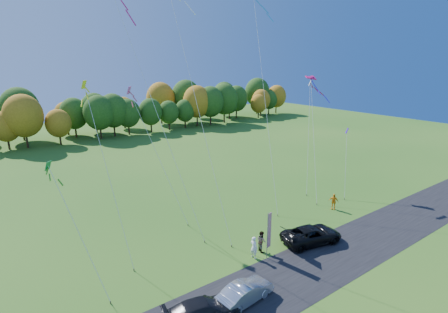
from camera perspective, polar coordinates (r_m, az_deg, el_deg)
ground at (r=31.15m, az=6.76°, el=-14.95°), size 160.00×160.00×0.00m
asphalt_strip at (r=28.82m, az=12.43°, el=-17.97°), size 90.00×6.00×0.01m
tree_line at (r=78.32m, az=-21.69°, el=2.78°), size 116.00×12.00×10.00m
black_suv at (r=32.68m, az=14.11°, el=-12.27°), size 5.96×3.77×1.53m
silver_sedan at (r=25.13m, az=3.48°, el=-21.25°), size 4.42×1.96×1.41m
dark_truck_a at (r=23.70m, az=-3.51°, el=-23.82°), size 5.26×2.91×1.44m
person_tailgate_a at (r=29.56m, az=4.91°, el=-14.56°), size 0.51×0.73×1.90m
person_tailgate_b at (r=30.60m, az=6.12°, el=-13.57°), size 0.86×1.01×1.81m
person_east at (r=40.03m, az=17.45°, el=-7.03°), size 0.86×1.12×1.78m
feather_flag at (r=29.04m, az=7.33°, el=-11.82°), size 0.53×0.18×4.03m
kite_delta_blue at (r=32.02m, az=-11.36°, el=8.27°), size 5.22×11.58×24.64m
kite_parafoil_orange at (r=40.96m, az=6.62°, el=9.94°), size 8.67×13.17×24.13m
kite_delta_red at (r=33.84m, az=-7.09°, el=20.24°), size 2.50×11.35×24.63m
kite_parafoil_rainbow at (r=42.52m, az=14.45°, el=3.11°), size 6.16×6.52×14.17m
kite_diamond_yellow at (r=28.07m, az=-18.32°, el=-3.02°), size 1.61×5.32×14.56m
kite_diamond_green at (r=26.27m, az=-22.71°, el=-11.23°), size 2.38×6.07×9.29m
kite_diamond_white at (r=44.73m, az=13.63°, el=3.27°), size 5.69×5.48×13.85m
kite_diamond_pink at (r=34.66m, az=-10.65°, el=-0.11°), size 3.46×6.55×13.65m
kite_diamond_blue_low at (r=44.09m, az=19.26°, el=-1.12°), size 3.72×3.24×8.07m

